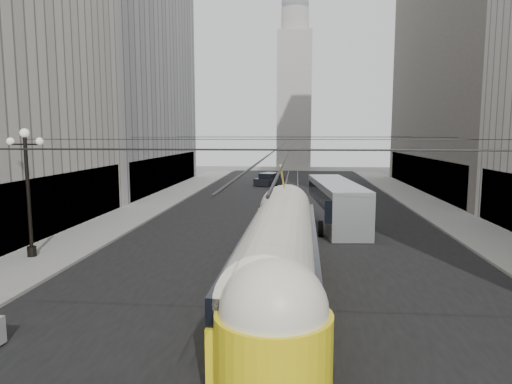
# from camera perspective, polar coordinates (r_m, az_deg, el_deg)

# --- Properties ---
(road) EXTENTS (20.00, 85.00, 0.02)m
(road) POSITION_cam_1_polar(r_m,az_deg,el_deg) (36.26, 4.10, -2.69)
(road) COLOR black
(road) RESTS_ON ground
(sidewalk_left) EXTENTS (4.00, 72.00, 0.15)m
(sidewalk_left) POSITION_cam_1_polar(r_m,az_deg,el_deg) (41.65, -12.55, -1.44)
(sidewalk_left) COLOR gray
(sidewalk_left) RESTS_ON ground
(sidewalk_right) EXTENTS (4.00, 72.00, 0.15)m
(sidewalk_right) POSITION_cam_1_polar(r_m,az_deg,el_deg) (41.30, 21.09, -1.83)
(sidewalk_right) COLOR gray
(sidewalk_right) RESTS_ON ground
(rail_left) EXTENTS (0.12, 85.00, 0.04)m
(rail_left) POSITION_cam_1_polar(r_m,az_deg,el_deg) (36.28, 2.91, -2.67)
(rail_left) COLOR gray
(rail_left) RESTS_ON ground
(rail_right) EXTENTS (0.12, 85.00, 0.04)m
(rail_right) POSITION_cam_1_polar(r_m,az_deg,el_deg) (36.25, 5.29, -2.70)
(rail_right) COLOR gray
(rail_right) RESTS_ON ground
(building_left_far) EXTENTS (12.60, 28.60, 28.60)m
(building_left_far) POSITION_cam_1_polar(r_m,az_deg,el_deg) (55.78, -17.23, 15.25)
(building_left_far) COLOR #999999
(building_left_far) RESTS_ON ground
(building_right_far) EXTENTS (12.60, 32.60, 32.60)m
(building_right_far) POSITION_cam_1_polar(r_m,az_deg,el_deg) (55.68, 26.65, 16.92)
(building_right_far) COLOR #514C47
(building_right_far) RESTS_ON ground
(distant_tower) EXTENTS (6.00, 6.00, 31.36)m
(distant_tower) POSITION_cam_1_polar(r_m,az_deg,el_deg) (83.67, 4.81, 13.21)
(distant_tower) COLOR #B2AFA8
(distant_tower) RESTS_ON ground
(lamppost_left_mid) EXTENTS (1.86, 0.44, 6.37)m
(lamppost_left_mid) POSITION_cam_1_polar(r_m,az_deg,el_deg) (25.11, -26.64, 0.76)
(lamppost_left_mid) COLOR black
(lamppost_left_mid) RESTS_ON sidewalk_left
(catenary) EXTENTS (25.00, 72.00, 0.23)m
(catenary) POSITION_cam_1_polar(r_m,az_deg,el_deg) (34.71, 4.35, 6.63)
(catenary) COLOR black
(catenary) RESTS_ON ground
(streetcar) EXTENTS (2.87, 16.66, 3.65)m
(streetcar) POSITION_cam_1_polar(r_m,az_deg,el_deg) (17.20, 3.06, -7.79)
(streetcar) COLOR yellow
(streetcar) RESTS_ON ground
(city_bus) EXTENTS (3.49, 11.88, 2.97)m
(city_bus) POSITION_cam_1_polar(r_m,az_deg,el_deg) (32.07, 9.94, -1.14)
(city_bus) COLOR #ADAFB3
(city_bus) RESTS_ON ground
(sedan_white_far) EXTENTS (3.44, 5.07, 1.48)m
(sedan_white_far) POSITION_cam_1_polar(r_m,az_deg,el_deg) (47.47, 9.82, 0.40)
(sedan_white_far) COLOR white
(sedan_white_far) RESTS_ON ground
(sedan_dark_far) EXTENTS (3.67, 5.21, 1.52)m
(sedan_dark_far) POSITION_cam_1_polar(r_m,az_deg,el_deg) (56.07, 1.71, 1.56)
(sedan_dark_far) COLOR black
(sedan_dark_far) RESTS_ON ground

